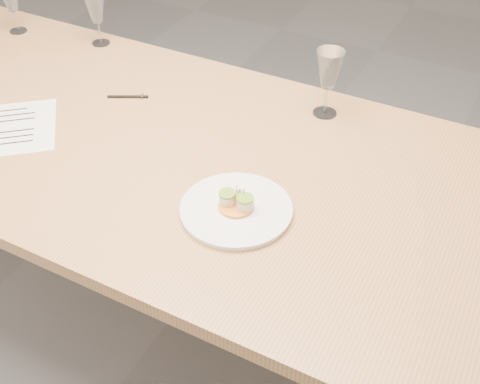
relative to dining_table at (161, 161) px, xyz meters
The scene contains 7 objects.
ground 0.68m from the dining_table, ahead, with size 7.00×7.00×0.00m, color slate.
dining_table is the anchor object (origin of this frame).
dinner_plate 0.38m from the dining_table, 25.38° to the right, with size 0.28×0.28×0.07m.
recipe_sheet 0.44m from the dining_table, 162.21° to the right, with size 0.35×0.36×0.00m.
ballpoint_pen 0.28m from the dining_table, 144.43° to the left, with size 0.12×0.07×0.01m.
wine_glass_1 0.71m from the dining_table, 141.73° to the left, with size 0.07×0.07×0.19m.
wine_glass_2 0.55m from the dining_table, 45.37° to the left, with size 0.08×0.08×0.21m.
Camera 1 is at (0.86, -1.13, 1.74)m, focal length 45.00 mm.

